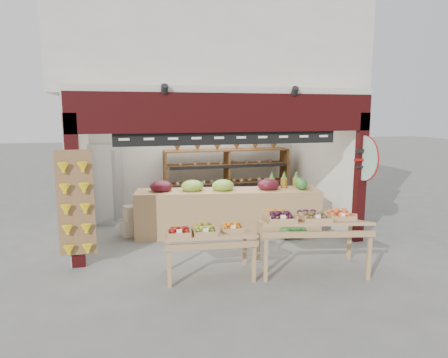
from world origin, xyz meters
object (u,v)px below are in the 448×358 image
(back_shelving, at_px, (227,168))
(display_table_left, at_px, (203,233))
(refrigerator, at_px, (103,183))
(display_table_right, at_px, (307,220))
(mid_counter, at_px, (227,210))
(cardboard_stack, at_px, (142,222))
(watermelon_pile, at_px, (291,228))

(back_shelving, relative_size, display_table_left, 2.13)
(refrigerator, relative_size, display_table_right, 0.99)
(back_shelving, relative_size, mid_counter, 0.80)
(display_table_left, bearing_deg, cardboard_stack, 107.61)
(cardboard_stack, height_order, display_table_left, display_table_left)
(cardboard_stack, bearing_deg, refrigerator, 125.46)
(display_table_left, xyz_separation_m, display_table_right, (1.74, -0.19, 0.16))
(display_table_left, relative_size, watermelon_pile, 2.11)
(display_table_right, relative_size, watermelon_pile, 2.70)
(watermelon_pile, bearing_deg, mid_counter, 160.68)
(display_table_right, bearing_deg, back_shelving, 94.72)
(refrigerator, distance_m, watermelon_pile, 4.59)
(refrigerator, bearing_deg, watermelon_pile, -9.87)
(mid_counter, bearing_deg, cardboard_stack, 162.32)
(display_table_right, bearing_deg, display_table_left, 173.81)
(cardboard_stack, bearing_deg, display_table_left, -72.39)
(refrigerator, bearing_deg, mid_counter, -14.16)
(cardboard_stack, bearing_deg, mid_counter, -17.68)
(back_shelving, bearing_deg, watermelon_pile, -67.85)
(back_shelving, distance_m, cardboard_stack, 2.70)
(watermelon_pile, bearing_deg, back_shelving, 112.15)
(mid_counter, bearing_deg, refrigerator, 146.58)
(watermelon_pile, bearing_deg, refrigerator, 150.87)
(display_table_left, bearing_deg, mid_counter, 64.93)
(cardboard_stack, distance_m, mid_counter, 1.93)
(mid_counter, relative_size, display_table_right, 2.08)
(refrigerator, xyz_separation_m, watermelon_pile, (3.95, -2.20, -0.78))
(mid_counter, distance_m, display_table_right, 2.41)
(refrigerator, bearing_deg, display_table_right, -30.31)
(display_table_left, bearing_deg, back_shelving, 69.26)
(watermelon_pile, bearing_deg, display_table_left, -144.71)
(mid_counter, bearing_deg, display_table_left, -115.07)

